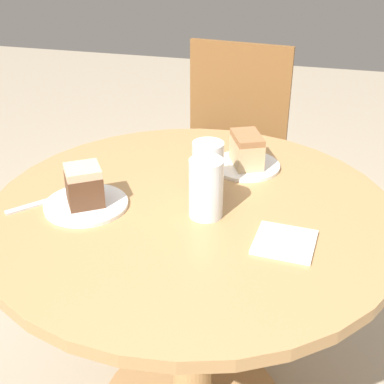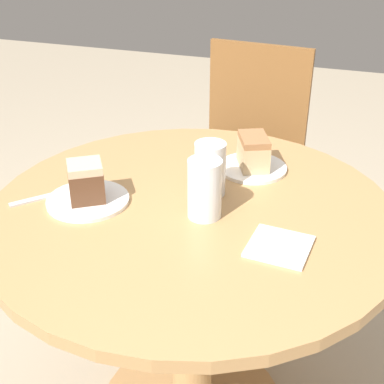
% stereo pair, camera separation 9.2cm
% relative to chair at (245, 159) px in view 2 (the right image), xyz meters
% --- Properties ---
extents(table, '(1.01, 1.01, 0.74)m').
position_rel_chair_xyz_m(table, '(0.06, -0.82, 0.05)').
color(table, tan).
rests_on(table, ground_plane).
extents(chair, '(0.47, 0.45, 0.92)m').
position_rel_chair_xyz_m(chair, '(0.00, 0.00, 0.00)').
color(chair, brown).
rests_on(chair, ground_plane).
extents(plate_near, '(0.21, 0.21, 0.01)m').
position_rel_chair_xyz_m(plate_near, '(-0.20, -0.89, 0.25)').
color(plate_near, white).
rests_on(plate_near, table).
extents(plate_far, '(0.19, 0.19, 0.01)m').
position_rel_chair_xyz_m(plate_far, '(0.15, -0.57, 0.25)').
color(plate_far, white).
rests_on(plate_far, table).
extents(cake_slice_near, '(0.11, 0.11, 0.10)m').
position_rel_chair_xyz_m(cake_slice_near, '(-0.20, -0.89, 0.31)').
color(cake_slice_near, brown).
rests_on(cake_slice_near, plate_near).
extents(cake_slice_far, '(0.11, 0.13, 0.09)m').
position_rel_chair_xyz_m(cake_slice_far, '(0.15, -0.57, 0.30)').
color(cake_slice_far, tan).
rests_on(cake_slice_far, plate_far).
extents(glass_lemonade, '(0.08, 0.08, 0.14)m').
position_rel_chair_xyz_m(glass_lemonade, '(0.08, -0.74, 0.31)').
color(glass_lemonade, silver).
rests_on(glass_lemonade, table).
extents(glass_water, '(0.08, 0.08, 0.15)m').
position_rel_chair_xyz_m(glass_water, '(0.10, -0.85, 0.32)').
color(glass_water, silver).
rests_on(glass_water, table).
extents(napkin_stack, '(0.14, 0.14, 0.01)m').
position_rel_chair_xyz_m(napkin_stack, '(0.29, -0.93, 0.25)').
color(napkin_stack, silver).
rests_on(napkin_stack, table).
extents(fork, '(0.11, 0.13, 0.00)m').
position_rel_chair_xyz_m(fork, '(-0.32, -0.91, 0.25)').
color(fork, silver).
rests_on(fork, table).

